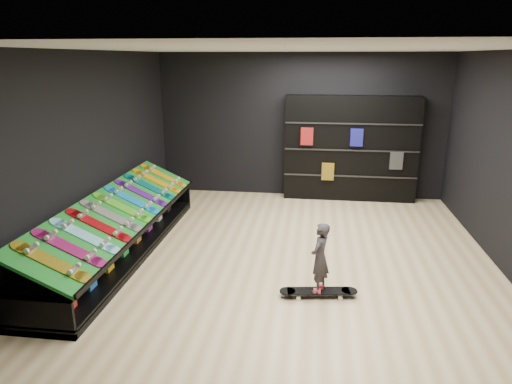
# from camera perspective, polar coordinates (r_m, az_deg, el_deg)

# --- Properties ---
(floor) EXTENTS (6.00, 7.00, 0.01)m
(floor) POSITION_cam_1_polar(r_m,az_deg,el_deg) (6.80, 4.00, -8.75)
(floor) COLOR beige
(floor) RESTS_ON ground
(ceiling) EXTENTS (6.00, 7.00, 0.01)m
(ceiling) POSITION_cam_1_polar(r_m,az_deg,el_deg) (6.15, 4.58, 17.42)
(ceiling) COLOR white
(ceiling) RESTS_ON ground
(wall_back) EXTENTS (6.00, 0.02, 3.00)m
(wall_back) POSITION_cam_1_polar(r_m,az_deg,el_deg) (9.75, 5.56, 8.21)
(wall_back) COLOR black
(wall_back) RESTS_ON ground
(wall_front) EXTENTS (6.00, 0.02, 3.00)m
(wall_front) POSITION_cam_1_polar(r_m,az_deg,el_deg) (3.01, 0.06, -11.19)
(wall_front) COLOR black
(wall_front) RESTS_ON ground
(wall_left) EXTENTS (0.02, 7.00, 3.00)m
(wall_left) POSITION_cam_1_polar(r_m,az_deg,el_deg) (7.13, -20.61, 4.16)
(wall_left) COLOR black
(wall_left) RESTS_ON ground
(display_rack) EXTENTS (0.90, 4.50, 0.50)m
(display_rack) POSITION_cam_1_polar(r_m,az_deg,el_deg) (7.29, -16.48, -5.49)
(display_rack) COLOR black
(display_rack) RESTS_ON ground
(turf_ramp) EXTENTS (0.92, 4.50, 0.46)m
(turf_ramp) POSITION_cam_1_polar(r_m,az_deg,el_deg) (7.11, -16.41, -2.07)
(turf_ramp) COLOR #10691C
(turf_ramp) RESTS_ON display_rack
(back_shelving) EXTENTS (2.70, 0.31, 2.16)m
(back_shelving) POSITION_cam_1_polar(r_m,az_deg,el_deg) (9.66, 11.74, 5.33)
(back_shelving) COLOR black
(back_shelving) RESTS_ON ground
(floor_skateboard) EXTENTS (1.00, 0.36, 0.09)m
(floor_skateboard) POSITION_cam_1_polar(r_m,az_deg,el_deg) (5.92, 7.80, -12.42)
(floor_skateboard) COLOR black
(floor_skateboard) RESTS_ON ground
(child) EXTENTS (0.21, 0.24, 0.54)m
(child) POSITION_cam_1_polar(r_m,az_deg,el_deg) (5.78, 7.92, -9.72)
(child) COLOR black
(child) RESTS_ON floor_skateboard
(display_board_0) EXTENTS (0.93, 0.22, 0.50)m
(display_board_0) POSITION_cam_1_polar(r_m,az_deg,el_deg) (5.54, -24.20, -7.97)
(display_board_0) COLOR yellow
(display_board_0) RESTS_ON turf_ramp
(display_board_1) EXTENTS (0.93, 0.22, 0.50)m
(display_board_1) POSITION_cam_1_polar(r_m,az_deg,el_deg) (5.84, -22.28, -6.50)
(display_board_1) COLOR #E5198C
(display_board_1) RESTS_ON turf_ramp
(display_board_2) EXTENTS (0.93, 0.22, 0.50)m
(display_board_2) POSITION_cam_1_polar(r_m,az_deg,el_deg) (6.14, -20.56, -5.17)
(display_board_2) COLOR #0CB2E5
(display_board_2) RESTS_ON turf_ramp
(display_board_3) EXTENTS (0.93, 0.22, 0.50)m
(display_board_3) POSITION_cam_1_polar(r_m,az_deg,el_deg) (6.46, -19.01, -3.96)
(display_board_3) COLOR red
(display_board_3) RESTS_ON turf_ramp
(display_board_4) EXTENTS (0.93, 0.22, 0.50)m
(display_board_4) POSITION_cam_1_polar(r_m,az_deg,el_deg) (6.78, -17.61, -2.87)
(display_board_4) COLOR black
(display_board_4) RESTS_ON turf_ramp
(display_board_5) EXTENTS (0.93, 0.22, 0.50)m
(display_board_5) POSITION_cam_1_polar(r_m,az_deg,el_deg) (7.10, -16.34, -1.87)
(display_board_5) COLOR green
(display_board_5) RESTS_ON turf_ramp
(display_board_6) EXTENTS (0.93, 0.22, 0.50)m
(display_board_6) POSITION_cam_1_polar(r_m,az_deg,el_deg) (7.43, -15.18, -0.96)
(display_board_6) COLOR blue
(display_board_6) RESTS_ON turf_ramp
(display_board_7) EXTENTS (0.93, 0.22, 0.50)m
(display_board_7) POSITION_cam_1_polar(r_m,az_deg,el_deg) (7.77, -14.12, -0.13)
(display_board_7) COLOR purple
(display_board_7) RESTS_ON turf_ramp
(display_board_8) EXTENTS (0.93, 0.22, 0.50)m
(display_board_8) POSITION_cam_1_polar(r_m,az_deg,el_deg) (8.11, -13.15, 0.64)
(display_board_8) COLOR #0C8C99
(display_board_8) RESTS_ON turf_ramp
(display_board_9) EXTENTS (0.93, 0.22, 0.50)m
(display_board_9) POSITION_cam_1_polar(r_m,az_deg,el_deg) (8.45, -12.26, 1.34)
(display_board_9) COLOR yellow
(display_board_9) RESTS_ON turf_ramp
(display_board_10) EXTENTS (0.93, 0.22, 0.50)m
(display_board_10) POSITION_cam_1_polar(r_m,az_deg,el_deg) (8.80, -11.44, 1.98)
(display_board_10) COLOR orange
(display_board_10) RESTS_ON turf_ramp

